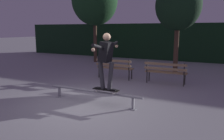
% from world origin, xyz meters
% --- Properties ---
extents(ground_plane, '(90.00, 90.00, 0.00)m').
position_xyz_m(ground_plane, '(0.00, 0.00, 0.00)').
color(ground_plane, '#99999E').
extents(hedge_backdrop, '(24.00, 1.20, 2.50)m').
position_xyz_m(hedge_backdrop, '(0.00, 10.63, 1.25)').
color(hedge_backdrop, black).
rests_on(hedge_backdrop, ground).
extents(grind_rail, '(3.02, 0.18, 0.36)m').
position_xyz_m(grind_rail, '(-0.00, 0.17, 0.29)').
color(grind_rail, gray).
rests_on(grind_rail, ground).
extents(skateboard, '(0.78, 0.21, 0.09)m').
position_xyz_m(skateboard, '(0.42, 0.17, 0.44)').
color(skateboard, black).
rests_on(skateboard, grind_rail).
extents(skateboarder, '(0.62, 1.41, 1.56)m').
position_xyz_m(skateboarder, '(0.43, 0.17, 1.37)').
color(skateboarder, black).
rests_on(skateboarder, skateboard).
extents(park_bench_leftmost, '(1.61, 0.45, 0.88)m').
position_xyz_m(park_bench_leftmost, '(-0.84, 3.32, 0.54)').
color(park_bench_leftmost, '#282623').
rests_on(park_bench_leftmost, ground).
extents(park_bench_left_center, '(1.61, 0.45, 0.88)m').
position_xyz_m(park_bench_left_center, '(1.34, 3.32, 0.54)').
color(park_bench_left_center, '#282623').
rests_on(park_bench_left_center, ground).
extents(tree_far_left, '(2.86, 2.86, 5.46)m').
position_xyz_m(tree_far_left, '(-4.14, 7.30, 3.87)').
color(tree_far_left, '#4C3828').
rests_on(tree_far_left, ground).
extents(tree_behind_benches, '(2.10, 2.10, 4.34)m').
position_xyz_m(tree_behind_benches, '(1.25, 5.74, 3.17)').
color(tree_behind_benches, '#4C3828').
rests_on(tree_behind_benches, ground).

